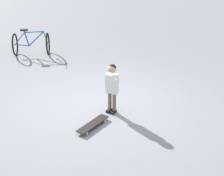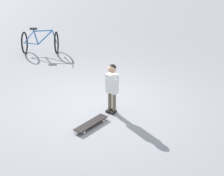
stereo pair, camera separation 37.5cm
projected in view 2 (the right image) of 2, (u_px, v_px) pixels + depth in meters
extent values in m
plane|color=gray|center=(102.00, 103.00, 6.83)|extent=(50.00, 50.00, 0.00)
cylinder|color=brown|center=(114.00, 102.00, 6.34)|extent=(0.08, 0.08, 0.42)
cube|color=black|center=(113.00, 112.00, 6.41)|extent=(0.16, 0.10, 0.05)
cylinder|color=brown|center=(110.00, 101.00, 6.40)|extent=(0.08, 0.08, 0.42)
cube|color=black|center=(109.00, 110.00, 6.47)|extent=(0.16, 0.10, 0.05)
cube|color=white|center=(112.00, 84.00, 6.20)|extent=(0.18, 0.26, 0.40)
cylinder|color=white|center=(115.00, 87.00, 6.04)|extent=(0.06, 0.06, 0.32)
cylinder|color=white|center=(108.00, 81.00, 6.32)|extent=(0.06, 0.06, 0.32)
sphere|color=tan|center=(112.00, 69.00, 6.07)|extent=(0.17, 0.17, 0.17)
sphere|color=black|center=(112.00, 68.00, 6.07)|extent=(0.16, 0.16, 0.16)
cube|color=black|center=(91.00, 123.00, 5.93)|extent=(0.81, 0.36, 0.02)
cube|color=#B7B7BC|center=(81.00, 130.00, 5.74)|extent=(0.05, 0.11, 0.02)
cube|color=#B7B7BC|center=(100.00, 118.00, 6.13)|extent=(0.05, 0.11, 0.02)
cylinder|color=beige|center=(84.00, 132.00, 5.71)|extent=(0.06, 0.04, 0.06)
cylinder|color=beige|center=(78.00, 129.00, 5.79)|extent=(0.06, 0.04, 0.06)
cylinder|color=beige|center=(103.00, 120.00, 6.10)|extent=(0.06, 0.04, 0.06)
cylinder|color=beige|center=(98.00, 118.00, 6.18)|extent=(0.06, 0.04, 0.06)
torus|color=black|center=(56.00, 43.00, 9.84)|extent=(0.65, 0.37, 0.71)
torus|color=black|center=(25.00, 43.00, 9.83)|extent=(0.65, 0.37, 0.71)
cylinder|color=#B7B7BC|center=(56.00, 43.00, 9.84)|extent=(0.08, 0.08, 0.06)
cylinder|color=#B7B7BC|center=(25.00, 43.00, 9.83)|extent=(0.08, 0.08, 0.06)
cylinder|color=#2D6BB7|center=(45.00, 37.00, 9.76)|extent=(0.27, 0.48, 0.48)
cylinder|color=#2D6BB7|center=(43.00, 31.00, 9.67)|extent=(0.30, 0.54, 0.06)
cylinder|color=#2D6BB7|center=(36.00, 37.00, 9.76)|extent=(0.10, 0.14, 0.48)
cylinder|color=#2D6BB7|center=(31.00, 44.00, 9.84)|extent=(0.22, 0.40, 0.08)
cylinder|color=#2D6BB7|center=(29.00, 37.00, 9.75)|extent=(0.19, 0.32, 0.40)
cylinder|color=#2D6BB7|center=(54.00, 37.00, 9.76)|extent=(0.09, 0.13, 0.41)
cube|color=black|center=(33.00, 29.00, 9.64)|extent=(0.19, 0.24, 0.05)
cylinder|color=#B7B7BC|center=(52.00, 28.00, 9.64)|extent=(0.42, 0.23, 0.02)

